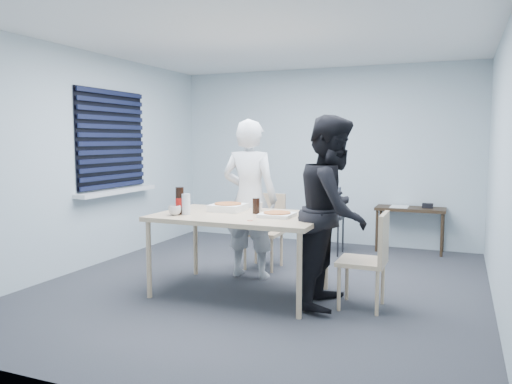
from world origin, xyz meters
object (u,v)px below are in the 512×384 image
at_px(dining_table, 240,220).
at_px(soda_bottle, 180,201).
at_px(person_white, 250,199).
at_px(person_black, 333,211).
at_px(chair_right, 372,254).
at_px(backpack, 330,201).
at_px(chair_far, 266,225).
at_px(mug_b, 258,206).
at_px(mug_a, 175,210).
at_px(side_table, 410,213).
at_px(stool, 329,223).

distance_m(dining_table, soda_bottle, 0.63).
xyz_separation_m(person_white, person_black, (1.09, -0.59, 0.00)).
height_order(chair_right, backpack, backpack).
distance_m(chair_far, mug_b, 0.89).
relative_size(dining_table, mug_a, 13.45).
bearing_deg(side_table, chair_far, -135.72).
bearing_deg(person_black, mug_b, 71.67).
relative_size(chair_far, chair_right, 1.00).
distance_m(backpack, mug_a, 2.55).
relative_size(backpack, mug_a, 3.06).
xyz_separation_m(chair_right, person_black, (-0.36, -0.01, 0.37)).
xyz_separation_m(person_white, mug_b, (0.23, -0.30, -0.03)).
height_order(chair_far, person_black, person_black).
bearing_deg(mug_a, soda_bottle, 83.74).
xyz_separation_m(side_table, mug_b, (-1.33, -2.30, 0.31)).
distance_m(person_black, backpack, 2.11).
distance_m(mug_b, soda_bottle, 0.83).
bearing_deg(side_table, mug_a, -124.15).
xyz_separation_m(chair_right, mug_a, (-1.87, -0.33, 0.34)).
height_order(side_table, mug_a, mug_a).
relative_size(side_table, mug_a, 7.53).
relative_size(backpack, mug_b, 3.77).
height_order(stool, backpack, backpack).
bearing_deg(backpack, chair_far, -109.90).
bearing_deg(chair_far, person_white, -90.91).
height_order(person_white, mug_b, person_white).
height_order(person_white, side_table, person_white).
xyz_separation_m(backpack, mug_b, (-0.33, -1.75, 0.13)).
bearing_deg(backpack, mug_b, -90.77).
relative_size(stool, mug_a, 4.37).
relative_size(dining_table, stool, 3.08).
xyz_separation_m(person_white, soda_bottle, (-0.41, -0.82, 0.05)).
height_order(stool, mug_a, mug_a).
bearing_deg(chair_right, backpack, 113.84).
distance_m(person_white, person_black, 1.24).
relative_size(person_black, backpack, 4.70).
height_order(dining_table, chair_far, chair_far).
bearing_deg(chair_right, person_white, 158.21).
xyz_separation_m(dining_table, soda_bottle, (-0.56, -0.21, 0.19)).
xyz_separation_m(stool, mug_b, (-0.33, -1.76, 0.42)).
bearing_deg(chair_far, mug_a, -106.88).
height_order(person_white, stool, person_white).
relative_size(dining_table, chair_right, 1.86).
bearing_deg(person_black, dining_table, 91.76).
bearing_deg(person_white, dining_table, 104.10).
distance_m(side_table, mug_b, 2.68).
relative_size(side_table, mug_b, 9.27).
distance_m(chair_right, soda_bottle, 1.92).
xyz_separation_m(chair_right, stool, (-0.90, 2.04, -0.09)).
bearing_deg(person_white, side_table, -127.87).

